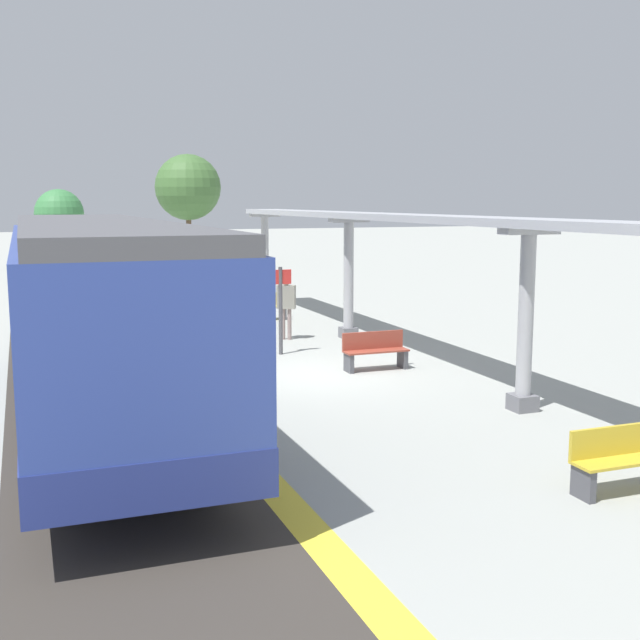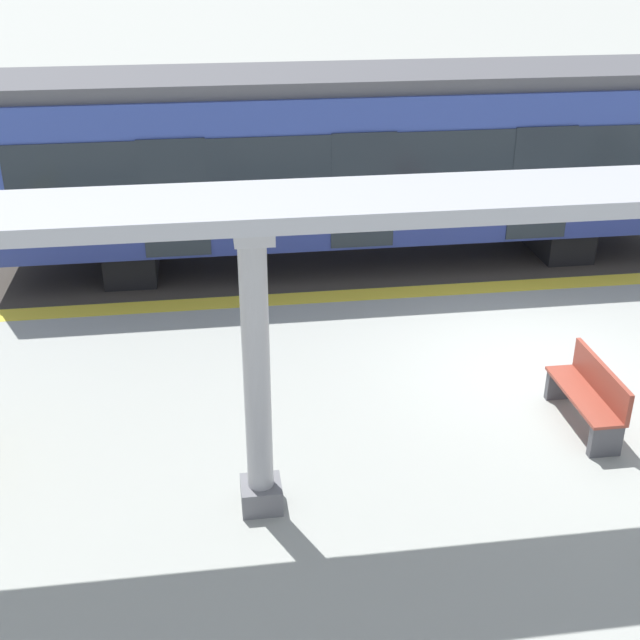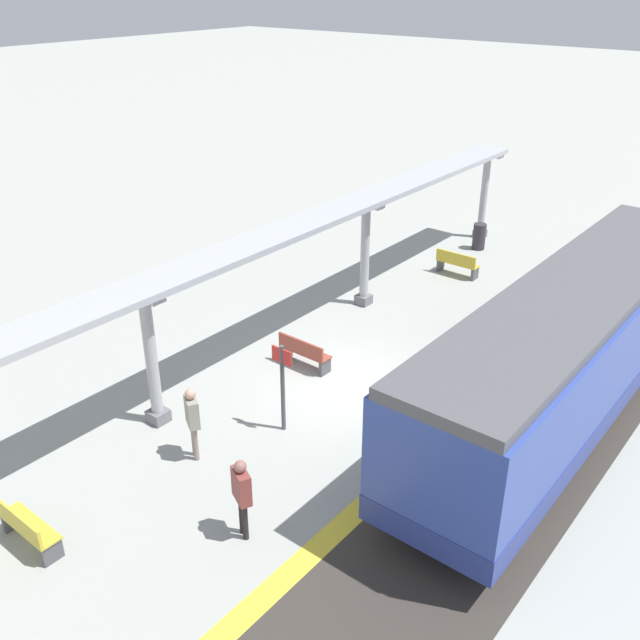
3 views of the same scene
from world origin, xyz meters
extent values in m
plane|color=#9CA099|center=(0.00, 0.00, 0.00)|extent=(176.00, 176.00, 0.00)
cube|color=yellow|center=(-2.84, 0.00, 0.00)|extent=(0.48, 31.36, 0.01)
cube|color=#38332D|center=(-4.68, 0.00, 0.00)|extent=(3.20, 43.36, 0.01)
cube|color=#30469B|center=(-4.68, -1.99, 1.94)|extent=(2.60, 12.67, 2.60)
cube|color=navy|center=(-4.68, -1.99, 0.92)|extent=(2.63, 12.69, 0.55)
cube|color=#515156|center=(-4.68, -1.99, 3.36)|extent=(2.39, 12.67, 0.24)
cube|color=#1E262D|center=(-3.37, -1.99, 2.25)|extent=(0.03, 11.66, 0.84)
cube|color=#1E262D|center=(-3.36, -5.15, 1.69)|extent=(0.04, 1.10, 2.00)
cube|color=#1E262D|center=(-3.36, -1.99, 1.69)|extent=(0.04, 1.10, 2.00)
cube|color=#1E262D|center=(-3.36, 1.18, 1.69)|extent=(0.04, 1.10, 2.00)
cube|color=black|center=(-4.68, 2.07, 0.32)|extent=(2.21, 0.90, 0.64)
cube|color=black|center=(-4.68, -6.04, 0.32)|extent=(2.21, 0.90, 0.64)
cube|color=slate|center=(2.63, -4.23, 0.15)|extent=(0.44, 0.44, 0.30)
cylinder|color=#A5A5A9|center=(2.63, -4.23, 1.76)|extent=(0.28, 0.28, 2.93)
cube|color=#A5A5A9|center=(2.63, -4.23, 3.29)|extent=(1.10, 0.36, 0.12)
cube|color=brown|center=(1.58, -0.07, 0.44)|extent=(1.50, 0.45, 0.04)
cube|color=brown|center=(1.58, 0.12, 0.66)|extent=(1.50, 0.07, 0.40)
cube|color=#4C4C51|center=(2.25, -0.07, 0.21)|extent=(0.10, 0.40, 0.42)
cube|color=#4C4C51|center=(0.91, -0.06, 0.21)|extent=(0.10, 0.40, 0.42)
camera|label=1|loc=(-5.84, -16.17, 3.83)|focal=44.51mm
camera|label=2|loc=(9.89, -4.61, 5.76)|focal=46.01mm
camera|label=3|loc=(-8.94, 12.43, 9.60)|focal=39.39mm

